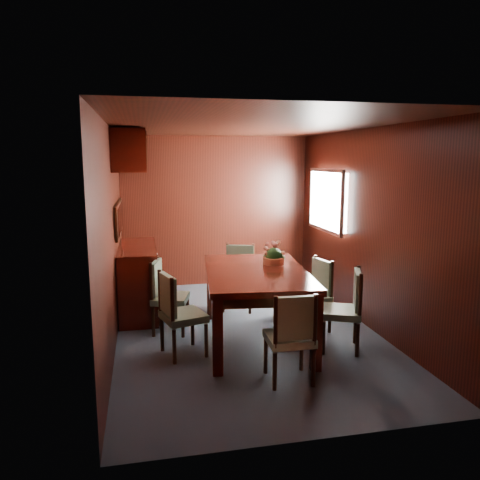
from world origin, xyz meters
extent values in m
plane|color=#313943|center=(0.00, 0.00, 0.00)|extent=(4.50, 4.50, 0.00)
cube|color=black|center=(-1.50, 0.00, 1.20)|extent=(0.02, 4.50, 2.40)
cube|color=black|center=(1.50, 0.00, 1.20)|extent=(0.02, 4.50, 2.40)
cube|color=black|center=(0.00, 2.25, 1.20)|extent=(3.00, 0.02, 2.40)
cube|color=black|center=(0.00, -2.25, 1.20)|extent=(3.00, 0.02, 2.40)
cube|color=black|center=(0.00, 0.00, 2.40)|extent=(3.00, 4.50, 0.02)
cube|color=white|center=(1.48, 1.10, 1.45)|extent=(0.14, 1.10, 0.80)
cube|color=#B2B2B7|center=(1.41, 1.10, 1.45)|extent=(0.04, 1.20, 0.90)
cube|color=black|center=(-1.47, 1.00, 1.28)|extent=(0.03, 1.36, 0.41)
cube|color=silver|center=(-1.45, 1.00, 1.28)|extent=(0.01, 1.30, 0.35)
cube|color=black|center=(-1.30, 1.00, 2.13)|extent=(0.40, 1.40, 0.50)
cube|color=black|center=(-1.25, 1.00, 0.45)|extent=(0.48, 1.40, 0.90)
cube|color=black|center=(-0.51, -1.06, 0.38)|extent=(0.11, 0.11, 0.76)
cube|color=black|center=(0.44, -1.16, 0.38)|extent=(0.11, 0.11, 0.76)
cube|color=black|center=(-0.34, 0.54, 0.38)|extent=(0.11, 0.11, 0.76)
cube|color=black|center=(0.61, 0.44, 0.38)|extent=(0.11, 0.11, 0.76)
cube|color=black|center=(0.05, -0.31, 0.70)|extent=(1.13, 1.71, 0.11)
cube|color=black|center=(0.05, -0.31, 0.79)|extent=(1.27, 1.86, 0.07)
cylinder|color=black|center=(-1.00, -0.38, 0.18)|extent=(0.04, 0.04, 0.36)
cylinder|color=black|center=(-0.90, -0.74, 0.18)|extent=(0.04, 0.04, 0.36)
cylinder|color=black|center=(-0.67, -0.28, 0.18)|extent=(0.04, 0.04, 0.36)
cylinder|color=black|center=(-0.56, -0.64, 0.18)|extent=(0.04, 0.04, 0.36)
cube|color=slate|center=(-0.78, -0.51, 0.42)|extent=(0.51, 0.52, 0.07)
cylinder|color=black|center=(-1.01, -0.39, 0.66)|extent=(0.04, 0.04, 0.48)
cylinder|color=black|center=(-0.91, -0.74, 0.66)|extent=(0.04, 0.04, 0.48)
cube|color=slate|center=(-0.94, -0.56, 0.67)|extent=(0.16, 0.39, 0.41)
cylinder|color=black|center=(-0.99, 0.40, 0.18)|extent=(0.04, 0.04, 0.35)
cylinder|color=black|center=(-1.09, 0.05, 0.18)|extent=(0.04, 0.04, 0.35)
cylinder|color=black|center=(-0.66, 0.32, 0.18)|extent=(0.04, 0.04, 0.35)
cylinder|color=black|center=(-0.75, -0.03, 0.18)|extent=(0.04, 0.04, 0.35)
cube|color=slate|center=(-0.87, 0.18, 0.41)|extent=(0.49, 0.50, 0.07)
cylinder|color=black|center=(-1.00, 0.41, 0.64)|extent=(0.04, 0.04, 0.47)
cylinder|color=black|center=(-1.09, 0.06, 0.64)|extent=(0.04, 0.04, 0.47)
cube|color=slate|center=(-1.03, 0.23, 0.66)|extent=(0.15, 0.38, 0.40)
cylinder|color=black|center=(0.97, -0.95, 0.18)|extent=(0.04, 0.04, 0.36)
cylinder|color=black|center=(1.11, -0.61, 0.18)|extent=(0.04, 0.04, 0.36)
cylinder|color=black|center=(0.65, -0.82, 0.18)|extent=(0.04, 0.04, 0.36)
cylinder|color=black|center=(0.79, -0.48, 0.18)|extent=(0.04, 0.04, 0.36)
cube|color=slate|center=(0.88, -0.71, 0.41)|extent=(0.53, 0.54, 0.07)
cylinder|color=black|center=(0.98, -0.95, 0.65)|extent=(0.04, 0.04, 0.48)
cylinder|color=black|center=(1.12, -0.61, 0.65)|extent=(0.04, 0.04, 0.48)
cube|color=slate|center=(1.03, -0.78, 0.67)|extent=(0.20, 0.38, 0.40)
cylinder|color=black|center=(0.96, -0.24, 0.17)|extent=(0.04, 0.04, 0.35)
cylinder|color=black|center=(0.89, 0.11, 0.17)|extent=(0.04, 0.04, 0.35)
cylinder|color=black|center=(0.63, -0.31, 0.17)|extent=(0.04, 0.04, 0.35)
cylinder|color=black|center=(0.56, 0.04, 0.17)|extent=(0.04, 0.04, 0.35)
cube|color=slate|center=(0.76, -0.10, 0.40)|extent=(0.47, 0.48, 0.07)
cylinder|color=black|center=(0.97, -0.24, 0.63)|extent=(0.04, 0.04, 0.46)
cylinder|color=black|center=(0.90, 0.11, 0.63)|extent=(0.04, 0.04, 0.46)
cube|color=slate|center=(0.92, -0.06, 0.65)|extent=(0.13, 0.38, 0.39)
cylinder|color=black|center=(-0.07, -1.46, 0.17)|extent=(0.04, 0.04, 0.35)
cylinder|color=black|center=(0.29, -1.47, 0.17)|extent=(0.04, 0.04, 0.35)
cylinder|color=black|center=(-0.06, -1.12, 0.17)|extent=(0.04, 0.04, 0.35)
cylinder|color=black|center=(0.30, -1.13, 0.17)|extent=(0.04, 0.04, 0.35)
cube|color=slate|center=(0.12, -1.30, 0.40)|extent=(0.42, 0.40, 0.07)
cylinder|color=black|center=(-0.07, -1.47, 0.64)|extent=(0.04, 0.04, 0.47)
cylinder|color=black|center=(0.29, -1.48, 0.64)|extent=(0.04, 0.04, 0.47)
cube|color=slate|center=(0.11, -1.46, 0.66)|extent=(0.38, 0.06, 0.39)
cylinder|color=black|center=(0.31, 0.95, 0.18)|extent=(0.04, 0.04, 0.35)
cylinder|color=black|center=(-0.02, 1.08, 0.18)|extent=(0.04, 0.04, 0.35)
cylinder|color=black|center=(0.19, 0.63, 0.18)|extent=(0.04, 0.04, 0.35)
cylinder|color=black|center=(-0.15, 0.76, 0.18)|extent=(0.04, 0.04, 0.35)
cube|color=slate|center=(0.08, 0.85, 0.41)|extent=(0.53, 0.52, 0.07)
cylinder|color=black|center=(0.32, 0.96, 0.64)|extent=(0.04, 0.04, 0.47)
cylinder|color=black|center=(-0.02, 1.09, 0.64)|extent=(0.04, 0.04, 0.47)
cube|color=slate|center=(0.14, 1.01, 0.66)|extent=(0.38, 0.18, 0.40)
cylinder|color=#C1603B|center=(0.32, -0.05, 0.86)|extent=(0.25, 0.25, 0.08)
sphere|color=#184216|center=(0.32, -0.05, 0.92)|extent=(0.19, 0.19, 0.19)
camera|label=1|loc=(-1.16, -5.20, 2.03)|focal=35.00mm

